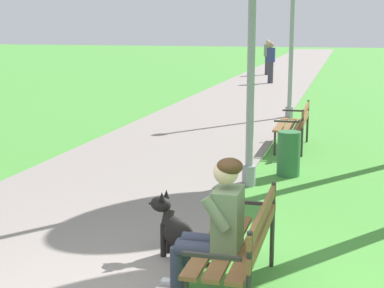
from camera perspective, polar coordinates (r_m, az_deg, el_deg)
The scene contains 10 objects.
paved_path at distance 28.00m, azimuth 8.60°, elevation 6.82°, with size 3.52×60.00×0.04m, color gray.
park_bench_near at distance 5.03m, azimuth 4.89°, elevation -9.40°, with size 0.55×1.50×0.85m.
park_bench_mid at distance 11.13m, azimuth 10.17°, elevation 2.14°, with size 0.55×1.50×0.85m.
person_seated_on_near_bench at distance 4.90m, azimuth 2.28°, elevation -7.82°, with size 0.74×0.49×1.25m.
dog_black at distance 5.79m, azimuth -1.03°, elevation -9.12°, with size 0.83×0.37×0.71m.
lamp_post_near at distance 8.25m, azimuth 5.92°, elevation 11.42°, with size 0.24×0.24×4.43m.
lamp_post_mid at distance 14.63m, azimuth 9.82°, elevation 10.46°, with size 0.24×0.24×3.97m.
litter_bin at distance 9.12m, azimuth 9.52°, elevation -0.95°, with size 0.36×0.36×0.70m, color #2D6638.
pedestrian_distant at distance 23.39m, azimuth 7.78°, elevation 7.93°, with size 0.32×0.22×1.65m.
pedestrian_further_distant at distance 27.40m, azimuth 7.46°, elevation 8.47°, with size 0.32×0.22×1.65m.
Camera 1 is at (1.27, -3.73, 2.31)m, focal length 54.06 mm.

